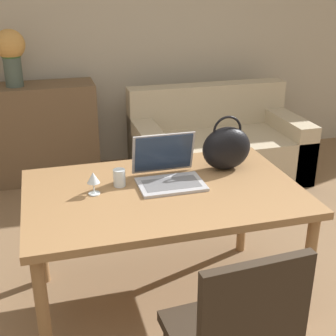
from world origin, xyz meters
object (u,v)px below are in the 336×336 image
(drinking_glass, at_px, (119,178))
(couch, at_px, (217,147))
(wine_glass, at_px, (93,179))
(laptop, at_px, (167,169))
(handbag, at_px, (226,148))
(flower_vase, at_px, (11,51))
(chair, at_px, (236,336))

(drinking_glass, bearing_deg, couch, 53.14)
(couch, relative_size, wine_glass, 12.62)
(couch, bearing_deg, laptop, -120.09)
(laptop, bearing_deg, handbag, 10.33)
(handbag, xyz_separation_m, flower_vase, (-1.20, 1.86, 0.32))
(chair, xyz_separation_m, couch, (0.91, 2.57, -0.23))
(laptop, relative_size, flower_vase, 0.73)
(wine_glass, xyz_separation_m, handbag, (0.78, 0.13, 0.05))
(flower_vase, bearing_deg, wine_glass, -78.04)
(handbag, relative_size, flower_vase, 0.67)
(drinking_glass, bearing_deg, chair, -75.09)
(couch, distance_m, laptop, 1.89)
(laptop, height_order, drinking_glass, laptop)
(chair, bearing_deg, wine_glass, 109.98)
(chair, height_order, flower_vase, flower_vase)
(laptop, height_order, flower_vase, flower_vase)
(couch, relative_size, laptop, 4.40)
(chair, bearing_deg, laptop, 86.03)
(drinking_glass, relative_size, wine_glass, 0.77)
(drinking_glass, xyz_separation_m, wine_glass, (-0.14, -0.07, 0.04))
(chair, distance_m, wine_glass, 1.06)
(chair, bearing_deg, drinking_glass, 101.08)
(laptop, bearing_deg, drinking_glass, 179.70)
(laptop, relative_size, handbag, 1.09)
(flower_vase, bearing_deg, chair, -74.10)
(couch, distance_m, wine_glass, 2.18)
(laptop, distance_m, wine_glass, 0.42)
(wine_glass, bearing_deg, drinking_glass, 24.38)
(laptop, relative_size, wine_glass, 2.87)
(drinking_glass, bearing_deg, wine_glass, -155.62)
(flower_vase, bearing_deg, drinking_glass, -73.59)
(laptop, height_order, wine_glass, laptop)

